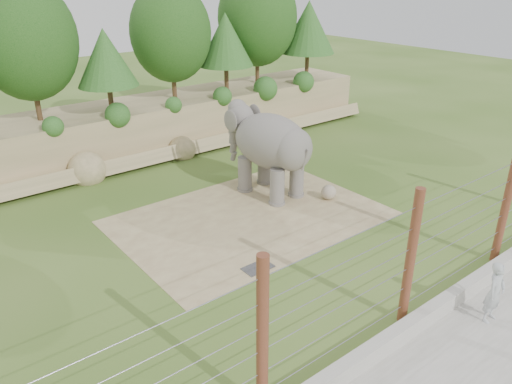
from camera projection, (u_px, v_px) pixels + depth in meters
ground at (292, 253)px, 17.06m from camera, size 90.00×90.00×0.00m
back_embankment at (132, 77)px, 24.81m from camera, size 30.00×5.52×8.77m
dirt_patch at (250, 218)px, 19.48m from camera, size 10.00×7.00×0.02m
drain_grate at (258, 268)px, 16.19m from camera, size 1.00×0.60×0.03m
elephant at (271, 153)px, 20.87m from camera, size 2.35×4.68×3.66m
stone_ball at (329, 192)px, 20.90m from camera, size 0.63×0.63×0.63m
retaining_wall at (418, 321)px, 13.39m from camera, size 26.00×0.35×0.50m
walkway at (487, 371)px, 12.07m from camera, size 26.00×4.00×0.01m
barrier_fence at (411, 258)px, 13.03m from camera, size 20.26×0.26×4.00m
zookeeper at (495, 292)px, 13.48m from camera, size 0.67×0.44×1.80m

